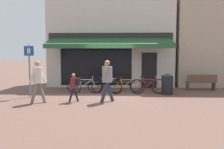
{
  "coord_description": "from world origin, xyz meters",
  "views": [
    {
      "loc": [
        0.45,
        -10.24,
        1.88
      ],
      "look_at": [
        0.16,
        -0.3,
        1.05
      ],
      "focal_mm": 35.0,
      "sensor_mm": 36.0,
      "label": 1
    }
  ],
  "objects_px": {
    "pedestrian_second_adult": "(38,78)",
    "pedestrian_child": "(74,84)",
    "parking_sign": "(29,65)",
    "park_bench": "(201,82)",
    "bicycle_red": "(148,86)",
    "pedestrian_adult": "(107,77)",
    "bicycle_orange": "(126,86)",
    "litter_bin": "(167,84)",
    "bicycle_silver": "(84,86)",
    "bicycle_black": "(106,86)"
  },
  "relations": [
    {
      "from": "litter_bin",
      "to": "park_bench",
      "type": "relative_size",
      "value": 0.65
    },
    {
      "from": "bicycle_silver",
      "to": "pedestrian_child",
      "type": "distance_m",
      "value": 2.07
    },
    {
      "from": "pedestrian_second_adult",
      "to": "parking_sign",
      "type": "relative_size",
      "value": 0.71
    },
    {
      "from": "pedestrian_adult",
      "to": "park_bench",
      "type": "relative_size",
      "value": 1.09
    },
    {
      "from": "bicycle_orange",
      "to": "pedestrian_child",
      "type": "xyz_separation_m",
      "value": [
        -2.2,
        -2.3,
        0.37
      ]
    },
    {
      "from": "pedestrian_adult",
      "to": "park_bench",
      "type": "bearing_deg",
      "value": -153.59
    },
    {
      "from": "bicycle_black",
      "to": "pedestrian_child",
      "type": "relative_size",
      "value": 1.35
    },
    {
      "from": "pedestrian_second_adult",
      "to": "park_bench",
      "type": "bearing_deg",
      "value": -148.35
    },
    {
      "from": "pedestrian_second_adult",
      "to": "park_bench",
      "type": "height_order",
      "value": "pedestrian_second_adult"
    },
    {
      "from": "litter_bin",
      "to": "parking_sign",
      "type": "distance_m",
      "value": 6.61
    },
    {
      "from": "bicycle_silver",
      "to": "pedestrian_second_adult",
      "type": "height_order",
      "value": "pedestrian_second_adult"
    },
    {
      "from": "litter_bin",
      "to": "parking_sign",
      "type": "height_order",
      "value": "parking_sign"
    },
    {
      "from": "pedestrian_child",
      "to": "park_bench",
      "type": "bearing_deg",
      "value": -142.43
    },
    {
      "from": "bicycle_silver",
      "to": "bicycle_orange",
      "type": "height_order",
      "value": "bicycle_silver"
    },
    {
      "from": "pedestrian_adult",
      "to": "pedestrian_child",
      "type": "bearing_deg",
      "value": -6.1
    },
    {
      "from": "pedestrian_adult",
      "to": "pedestrian_second_adult",
      "type": "relative_size",
      "value": 1.02
    },
    {
      "from": "bicycle_silver",
      "to": "parking_sign",
      "type": "distance_m",
      "value": 2.8
    },
    {
      "from": "bicycle_black",
      "to": "park_bench",
      "type": "xyz_separation_m",
      "value": [
        5.2,
        1.22,
        0.1
      ]
    },
    {
      "from": "bicycle_orange",
      "to": "litter_bin",
      "type": "relative_size",
      "value": 1.67
    },
    {
      "from": "pedestrian_second_adult",
      "to": "pedestrian_child",
      "type": "bearing_deg",
      "value": -160.92
    },
    {
      "from": "parking_sign",
      "to": "pedestrian_second_adult",
      "type": "bearing_deg",
      "value": -56.35
    },
    {
      "from": "bicycle_red",
      "to": "pedestrian_child",
      "type": "relative_size",
      "value": 1.52
    },
    {
      "from": "pedestrian_second_adult",
      "to": "litter_bin",
      "type": "relative_size",
      "value": 1.64
    },
    {
      "from": "pedestrian_child",
      "to": "bicycle_red",
      "type": "bearing_deg",
      "value": -138.24
    },
    {
      "from": "bicycle_black",
      "to": "pedestrian_second_adult",
      "type": "height_order",
      "value": "pedestrian_second_adult"
    },
    {
      "from": "pedestrian_second_adult",
      "to": "bicycle_red",
      "type": "bearing_deg",
      "value": -146.86
    },
    {
      "from": "bicycle_black",
      "to": "park_bench",
      "type": "bearing_deg",
      "value": 35.8
    },
    {
      "from": "bicycle_orange",
      "to": "litter_bin",
      "type": "height_order",
      "value": "litter_bin"
    },
    {
      "from": "pedestrian_child",
      "to": "pedestrian_second_adult",
      "type": "xyz_separation_m",
      "value": [
        -1.41,
        -0.3,
        0.29
      ]
    },
    {
      "from": "bicycle_red",
      "to": "pedestrian_adult",
      "type": "relative_size",
      "value": 1.04
    },
    {
      "from": "parking_sign",
      "to": "park_bench",
      "type": "relative_size",
      "value": 1.5
    },
    {
      "from": "pedestrian_second_adult",
      "to": "parking_sign",
      "type": "xyz_separation_m",
      "value": [
        -0.85,
        1.28,
        0.44
      ]
    },
    {
      "from": "bicycle_red",
      "to": "pedestrian_adult",
      "type": "bearing_deg",
      "value": -142.99
    },
    {
      "from": "pedestrian_child",
      "to": "parking_sign",
      "type": "relative_size",
      "value": 0.49
    },
    {
      "from": "park_bench",
      "to": "pedestrian_adult",
      "type": "bearing_deg",
      "value": -147.25
    },
    {
      "from": "pedestrian_child",
      "to": "bicycle_silver",
      "type": "bearing_deg",
      "value": -82.21
    },
    {
      "from": "bicycle_silver",
      "to": "litter_bin",
      "type": "distance_m",
      "value": 4.13
    },
    {
      "from": "bicycle_red",
      "to": "litter_bin",
      "type": "xyz_separation_m",
      "value": [
        0.92,
        -0.14,
        0.13
      ]
    },
    {
      "from": "bicycle_black",
      "to": "bicycle_orange",
      "type": "relative_size",
      "value": 0.92
    },
    {
      "from": "pedestrian_adult",
      "to": "parking_sign",
      "type": "xyz_separation_m",
      "value": [
        -3.62,
        0.98,
        0.42
      ]
    },
    {
      "from": "bicycle_black",
      "to": "bicycle_silver",
      "type": "bearing_deg",
      "value": -157.61
    },
    {
      "from": "bicycle_silver",
      "to": "bicycle_red",
      "type": "height_order",
      "value": "bicycle_silver"
    },
    {
      "from": "bicycle_red",
      "to": "park_bench",
      "type": "bearing_deg",
      "value": 13.47
    },
    {
      "from": "bicycle_orange",
      "to": "pedestrian_child",
      "type": "bearing_deg",
      "value": -147.17
    },
    {
      "from": "bicycle_black",
      "to": "litter_bin",
      "type": "height_order",
      "value": "litter_bin"
    },
    {
      "from": "bicycle_black",
      "to": "pedestrian_adult",
      "type": "height_order",
      "value": "pedestrian_adult"
    },
    {
      "from": "bicycle_red",
      "to": "bicycle_silver",
      "type": "bearing_deg",
      "value": 170.7
    },
    {
      "from": "bicycle_silver",
      "to": "bicycle_black",
      "type": "bearing_deg",
      "value": -4.14
    },
    {
      "from": "bicycle_orange",
      "to": "bicycle_red",
      "type": "relative_size",
      "value": 0.96
    },
    {
      "from": "litter_bin",
      "to": "bicycle_silver",
      "type": "bearing_deg",
      "value": 177.61
    }
  ]
}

